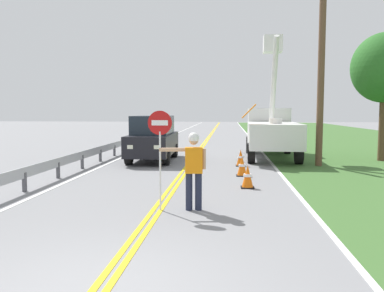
{
  "coord_description": "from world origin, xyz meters",
  "views": [
    {
      "loc": [
        1.64,
        -4.75,
        2.32
      ],
      "look_at": [
        0.5,
        7.84,
        1.2
      ],
      "focal_mm": 37.04,
      "sensor_mm": 36.0,
      "label": 1
    }
  ],
  "objects_px": {
    "oncoming_suv_nearest": "(153,138)",
    "traffic_cone_tail": "(241,158)",
    "utility_bucket_truck": "(271,129)",
    "traffic_cone_lead": "(248,177)",
    "stop_sign_paddle": "(160,138)",
    "flagger_worker": "(193,166)",
    "utility_pole_near": "(322,55)",
    "traffic_cone_mid": "(242,167)"
  },
  "relations": [
    {
      "from": "utility_bucket_truck",
      "to": "traffic_cone_lead",
      "type": "xyz_separation_m",
      "value": [
        -1.56,
        -8.21,
        -1.09
      ]
    },
    {
      "from": "oncoming_suv_nearest",
      "to": "traffic_cone_mid",
      "type": "bearing_deg",
      "value": -45.2
    },
    {
      "from": "traffic_cone_mid",
      "to": "traffic_cone_tail",
      "type": "height_order",
      "value": "same"
    },
    {
      "from": "flagger_worker",
      "to": "stop_sign_paddle",
      "type": "bearing_deg",
      "value": -173.04
    },
    {
      "from": "utility_bucket_truck",
      "to": "traffic_cone_lead",
      "type": "relative_size",
      "value": 9.82
    },
    {
      "from": "utility_pole_near",
      "to": "traffic_cone_lead",
      "type": "distance_m",
      "value": 7.47
    },
    {
      "from": "traffic_cone_lead",
      "to": "traffic_cone_tail",
      "type": "bearing_deg",
      "value": 90.67
    },
    {
      "from": "oncoming_suv_nearest",
      "to": "traffic_cone_tail",
      "type": "relative_size",
      "value": 6.61
    },
    {
      "from": "oncoming_suv_nearest",
      "to": "traffic_cone_tail",
      "type": "distance_m",
      "value": 4.32
    },
    {
      "from": "stop_sign_paddle",
      "to": "utility_bucket_truck",
      "type": "height_order",
      "value": "utility_bucket_truck"
    },
    {
      "from": "stop_sign_paddle",
      "to": "utility_bucket_truck",
      "type": "bearing_deg",
      "value": 71.51
    },
    {
      "from": "traffic_cone_tail",
      "to": "utility_pole_near",
      "type": "bearing_deg",
      "value": 6.67
    },
    {
      "from": "utility_pole_near",
      "to": "traffic_cone_mid",
      "type": "distance_m",
      "value": 6.2
    },
    {
      "from": "utility_bucket_truck",
      "to": "utility_pole_near",
      "type": "xyz_separation_m",
      "value": [
        1.69,
        -3.05,
        3.22
      ]
    },
    {
      "from": "stop_sign_paddle",
      "to": "traffic_cone_lead",
      "type": "relative_size",
      "value": 3.33
    },
    {
      "from": "utility_bucket_truck",
      "to": "traffic_cone_tail",
      "type": "relative_size",
      "value": 9.82
    },
    {
      "from": "traffic_cone_tail",
      "to": "utility_bucket_truck",
      "type": "bearing_deg",
      "value": 64.88
    },
    {
      "from": "utility_pole_near",
      "to": "traffic_cone_tail",
      "type": "distance_m",
      "value": 5.45
    },
    {
      "from": "flagger_worker",
      "to": "utility_pole_near",
      "type": "relative_size",
      "value": 0.2
    },
    {
      "from": "stop_sign_paddle",
      "to": "traffic_cone_tail",
      "type": "height_order",
      "value": "stop_sign_paddle"
    },
    {
      "from": "oncoming_suv_nearest",
      "to": "traffic_cone_lead",
      "type": "height_order",
      "value": "oncoming_suv_nearest"
    },
    {
      "from": "flagger_worker",
      "to": "traffic_cone_tail",
      "type": "height_order",
      "value": "flagger_worker"
    },
    {
      "from": "flagger_worker",
      "to": "utility_pole_near",
      "type": "height_order",
      "value": "utility_pole_near"
    },
    {
      "from": "utility_bucket_truck",
      "to": "traffic_cone_tail",
      "type": "bearing_deg",
      "value": -115.12
    },
    {
      "from": "stop_sign_paddle",
      "to": "oncoming_suv_nearest",
      "type": "distance_m",
      "value": 9.35
    },
    {
      "from": "stop_sign_paddle",
      "to": "oncoming_suv_nearest",
      "type": "relative_size",
      "value": 0.5
    },
    {
      "from": "traffic_cone_tail",
      "to": "traffic_cone_lead",
      "type": "bearing_deg",
      "value": -89.33
    },
    {
      "from": "utility_pole_near",
      "to": "traffic_cone_tail",
      "type": "xyz_separation_m",
      "value": [
        -3.3,
        -0.39,
        -4.32
      ]
    },
    {
      "from": "stop_sign_paddle",
      "to": "oncoming_suv_nearest",
      "type": "xyz_separation_m",
      "value": [
        -1.9,
        9.13,
        -0.65
      ]
    },
    {
      "from": "utility_bucket_truck",
      "to": "flagger_worker",
      "type": "bearing_deg",
      "value": -105.01
    },
    {
      "from": "traffic_cone_lead",
      "to": "traffic_cone_tail",
      "type": "xyz_separation_m",
      "value": [
        -0.06,
        4.77,
        0.0
      ]
    },
    {
      "from": "traffic_cone_lead",
      "to": "flagger_worker",
      "type": "bearing_deg",
      "value": -116.38
    },
    {
      "from": "flagger_worker",
      "to": "utility_bucket_truck",
      "type": "bearing_deg",
      "value": 74.99
    },
    {
      "from": "stop_sign_paddle",
      "to": "traffic_cone_lead",
      "type": "distance_m",
      "value": 3.89
    },
    {
      "from": "utility_pole_near",
      "to": "traffic_cone_mid",
      "type": "bearing_deg",
      "value": -138.49
    },
    {
      "from": "utility_bucket_truck",
      "to": "oncoming_suv_nearest",
      "type": "height_order",
      "value": "utility_bucket_truck"
    },
    {
      "from": "flagger_worker",
      "to": "utility_pole_near",
      "type": "distance_m",
      "value": 9.92
    },
    {
      "from": "traffic_cone_lead",
      "to": "traffic_cone_mid",
      "type": "distance_m",
      "value": 2.21
    },
    {
      "from": "traffic_cone_mid",
      "to": "utility_bucket_truck",
      "type": "bearing_deg",
      "value": 74.69
    },
    {
      "from": "oncoming_suv_nearest",
      "to": "traffic_cone_lead",
      "type": "bearing_deg",
      "value": -56.81
    },
    {
      "from": "flagger_worker",
      "to": "traffic_cone_lead",
      "type": "height_order",
      "value": "flagger_worker"
    },
    {
      "from": "flagger_worker",
      "to": "utility_pole_near",
      "type": "xyz_separation_m",
      "value": [
        4.65,
        7.99,
        3.61
      ]
    }
  ]
}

